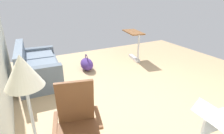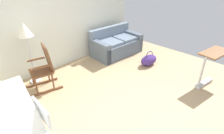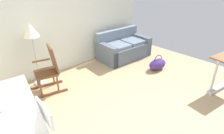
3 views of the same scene
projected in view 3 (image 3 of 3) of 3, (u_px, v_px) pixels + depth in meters
ground_plane at (123, 107)px, 3.83m from camera, size 6.93×6.93×0.00m
back_wall at (56, 21)px, 4.78m from camera, size 5.74×0.10×2.70m
couch at (124, 48)px, 5.96m from camera, size 1.65×0.95×0.85m
rocking_chair at (49, 70)px, 4.20m from camera, size 0.85×0.64×1.05m
floor_lamp at (31, 35)px, 4.13m from camera, size 0.34×0.34×1.48m
overbed_table at (223, 69)px, 4.17m from camera, size 0.87×0.52×0.84m
duffel_bag at (157, 64)px, 5.29m from camera, size 0.60×0.39×0.43m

